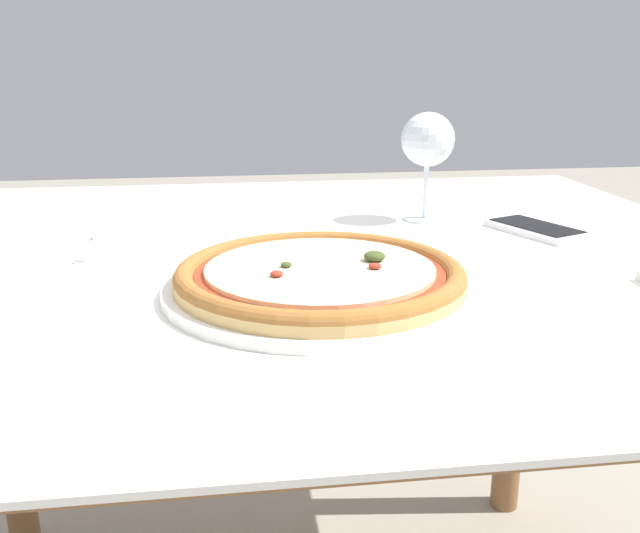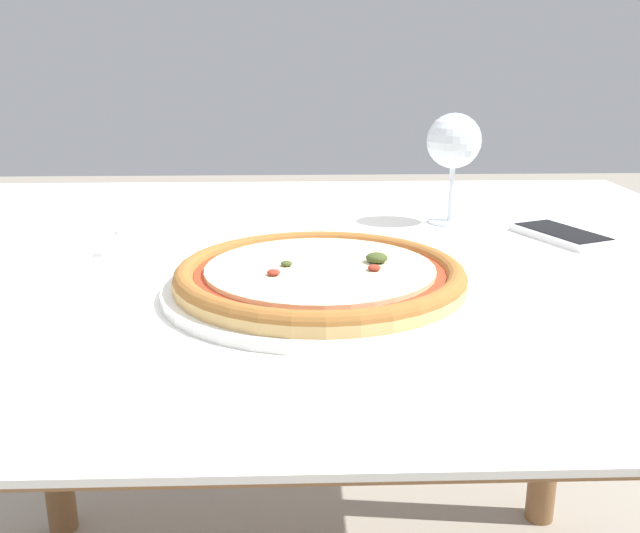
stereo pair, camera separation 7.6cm
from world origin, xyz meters
name	(u,v)px [view 1 (the left image)]	position (x,y,z in m)	size (l,w,h in m)	color
dining_table	(291,311)	(0.00, 0.00, 0.64)	(1.24, 1.04, 0.72)	brown
pizza_plate	(320,278)	(0.02, -0.18, 0.74)	(0.34, 0.34, 0.04)	white
fork	(96,243)	(-0.26, 0.06, 0.73)	(0.03, 0.17, 0.00)	silver
wine_glass_far_left	(428,142)	(0.22, 0.15, 0.84)	(0.08, 0.08, 0.17)	silver
cell_phone	(536,229)	(0.36, 0.05, 0.73)	(0.12, 0.16, 0.01)	white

